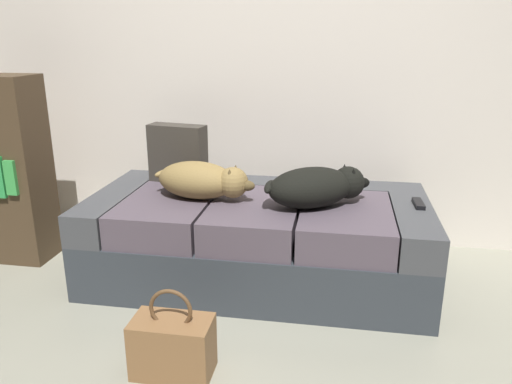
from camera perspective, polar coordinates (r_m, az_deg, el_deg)
back_wall at (r=3.23m, az=2.30°, el=19.08°), size 6.40×0.10×2.80m
couch at (r=2.78m, az=0.18°, el=-5.35°), size 1.82×0.89×0.47m
dog_tan at (r=2.67m, az=-6.08°, el=1.34°), size 0.59×0.31×0.20m
dog_dark at (r=2.56m, az=7.01°, el=0.63°), size 0.57×0.44×0.21m
tv_remote at (r=2.70m, az=18.07°, el=-1.26°), size 0.05×0.15×0.02m
throw_pillow at (r=3.00m, az=-8.92°, el=4.38°), size 0.36×0.18×0.34m
handbag at (r=2.12m, az=-9.49°, el=-16.91°), size 0.32×0.18×0.38m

